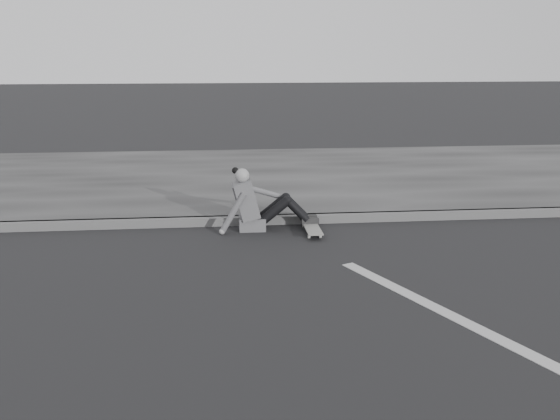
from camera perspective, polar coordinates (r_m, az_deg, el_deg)
The scene contains 5 objects.
ground at distance 6.47m, azimuth -3.21°, elevation -7.59°, with size 80.00×80.00×0.00m, color black.
curb at distance 8.89m, azimuth -3.96°, elevation -0.96°, with size 24.00×0.16×0.12m, color #4C4C4C.
sidewalk at distance 11.83m, azimuth -4.43°, elevation 2.94°, with size 24.00×6.00×0.12m, color #313131.
skateboard at distance 8.50m, azimuth 2.92°, elevation -1.62°, with size 0.20×0.78×0.09m.
seated_woman at distance 8.58m, azimuth -2.15°, elevation 0.56°, with size 1.38×0.46×0.88m.
Camera 1 is at (-0.23, -5.99, 2.44)m, focal length 40.00 mm.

